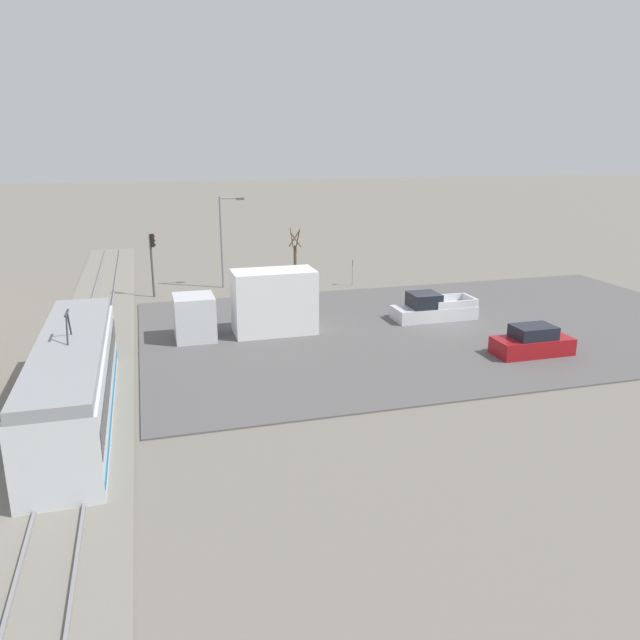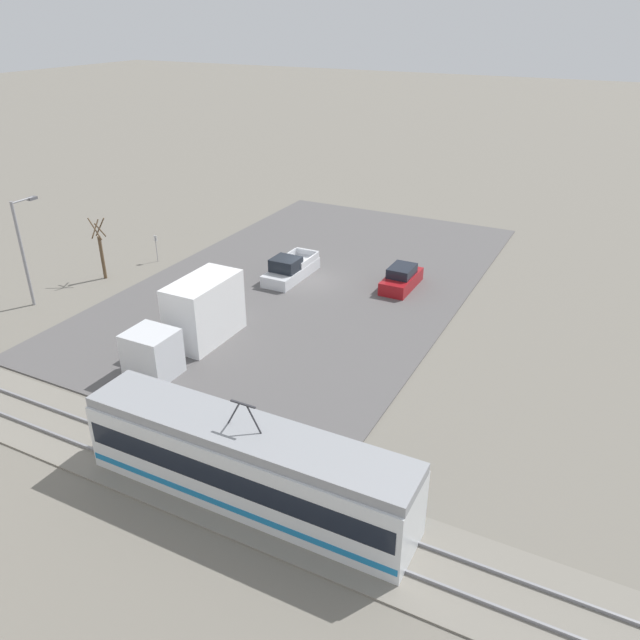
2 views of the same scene
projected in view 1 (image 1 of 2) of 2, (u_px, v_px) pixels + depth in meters
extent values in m
plane|color=slate|center=(445.00, 326.00, 38.98)|extent=(320.00, 320.00, 0.00)
cube|color=#565454|center=(445.00, 326.00, 38.97)|extent=(21.89, 36.84, 0.08)
cube|color=gray|center=(92.00, 356.00, 33.44)|extent=(72.17, 4.40, 0.08)
cube|color=gray|center=(105.00, 353.00, 33.61)|extent=(70.73, 0.10, 0.14)
cube|color=gray|center=(77.00, 355.00, 33.22)|extent=(70.73, 0.10, 0.14)
cube|color=silver|center=(75.00, 385.00, 25.39)|extent=(13.99, 2.75, 3.00)
cube|color=black|center=(74.00, 376.00, 25.30)|extent=(13.57, 2.78, 1.00)
cube|color=#1970AD|center=(77.00, 406.00, 25.65)|extent=(13.85, 2.79, 0.29)
cube|color=gray|center=(70.00, 345.00, 24.92)|extent=(13.99, 2.53, 0.43)
cylinder|color=#2D2D33|center=(67.00, 330.00, 24.30)|extent=(0.66, 0.07, 1.15)
cylinder|color=#2D2D33|center=(69.00, 323.00, 25.13)|extent=(0.66, 0.07, 1.15)
cube|color=#2D2D33|center=(67.00, 313.00, 24.56)|extent=(1.10, 0.08, 0.06)
cube|color=silver|center=(194.00, 317.00, 35.93)|extent=(2.51, 2.28, 2.58)
cube|color=white|center=(274.00, 302.00, 37.01)|extent=(2.51, 4.84, 3.79)
cube|color=#196B38|center=(270.00, 291.00, 38.07)|extent=(0.02, 2.42, 0.95)
cube|color=silver|center=(434.00, 312.00, 40.32)|extent=(2.07, 5.34, 0.84)
cube|color=black|center=(424.00, 300.00, 39.88)|extent=(1.90, 1.81, 0.91)
cube|color=silver|center=(443.00, 298.00, 41.31)|extent=(0.12, 2.67, 0.49)
cube|color=silver|center=(457.00, 305.00, 39.55)|extent=(0.12, 2.67, 0.49)
cube|color=silver|center=(470.00, 300.00, 40.81)|extent=(1.90, 0.21, 0.49)
cube|color=red|center=(465.00, 303.00, 41.69)|extent=(0.14, 0.04, 0.18)
cube|color=maroon|center=(532.00, 346.00, 33.56)|extent=(1.85, 4.22, 0.92)
cube|color=black|center=(533.00, 332.00, 33.34)|extent=(1.59, 2.20, 0.67)
cylinder|color=#47474C|center=(152.00, 266.00, 45.87)|extent=(0.16, 0.16, 4.69)
cube|color=black|center=(153.00, 240.00, 45.41)|extent=(0.28, 0.22, 0.95)
sphere|color=red|center=(154.00, 236.00, 45.35)|extent=(0.18, 0.18, 0.18)
sphere|color=#3C2C06|center=(154.00, 240.00, 45.44)|extent=(0.18, 0.18, 0.18)
sphere|color=black|center=(155.00, 245.00, 45.53)|extent=(0.18, 0.18, 0.18)
cylinder|color=brown|center=(295.00, 266.00, 49.69)|extent=(0.24, 0.24, 3.23)
cylinder|color=brown|center=(294.00, 239.00, 49.34)|extent=(0.09, 0.91, 1.24)
cylinder|color=brown|center=(292.00, 238.00, 49.01)|extent=(1.09, 0.09, 1.51)
cylinder|color=brown|center=(296.00, 240.00, 48.88)|extent=(0.09, 0.91, 1.24)
cylinder|color=brown|center=(298.00, 238.00, 49.14)|extent=(1.09, 0.09, 1.51)
cylinder|color=gray|center=(222.00, 243.00, 48.52)|extent=(0.20, 0.20, 7.10)
cylinder|color=gray|center=(230.00, 198.00, 47.79)|extent=(0.12, 1.60, 0.12)
cube|color=#515156|center=(240.00, 199.00, 48.01)|extent=(0.36, 0.60, 0.18)
cylinder|color=gray|center=(352.00, 272.00, 49.90)|extent=(0.06, 0.06, 2.12)
cube|color=white|center=(353.00, 262.00, 49.68)|extent=(0.32, 0.02, 0.44)
cube|color=red|center=(353.00, 262.00, 49.68)|extent=(0.31, 0.01, 0.10)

